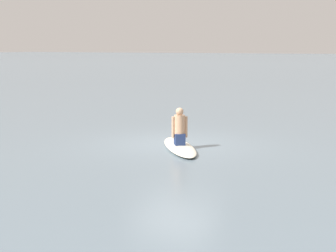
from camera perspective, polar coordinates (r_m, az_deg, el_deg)
The scene contains 3 objects.
ground_plane at distance 15.72m, azimuth 0.73°, elevation -1.92°, with size 400.00×400.00×0.00m, color slate.
surfboard at distance 14.94m, azimuth 1.25°, elevation -2.25°, with size 3.12×0.73×0.12m, color silver.
person_paddler at distance 14.85m, azimuth 1.26°, elevation -0.22°, with size 0.45×0.44×1.05m.
Camera 1 is at (-13.49, -7.56, 2.86)m, focal length 56.59 mm.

